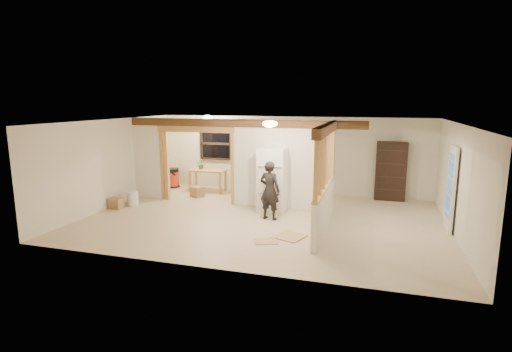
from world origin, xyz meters
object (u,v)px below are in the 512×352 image
(refrigerator, at_px, (272,180))
(woman, at_px, (270,190))
(work_table, at_px, (208,181))
(shop_vac, at_px, (172,178))
(bookshelf, at_px, (391,171))

(refrigerator, xyz_separation_m, woman, (0.12, -0.76, -0.12))
(work_table, height_order, shop_vac, work_table)
(refrigerator, relative_size, bookshelf, 0.98)
(shop_vac, bearing_deg, woman, -32.67)
(refrigerator, distance_m, woman, 0.78)
(work_table, relative_size, bookshelf, 0.66)
(woman, distance_m, bookshelf, 4.25)
(woman, xyz_separation_m, work_table, (-2.79, 2.48, -0.39))
(woman, height_order, bookshelf, bookshelf)
(refrigerator, bearing_deg, woman, -80.98)
(shop_vac, bearing_deg, work_table, -9.79)
(refrigerator, relative_size, woman, 1.16)
(work_table, xyz_separation_m, bookshelf, (5.81, 0.52, 0.52))
(refrigerator, xyz_separation_m, work_table, (-2.67, 1.72, -0.51))
(shop_vac, relative_size, bookshelf, 0.38)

